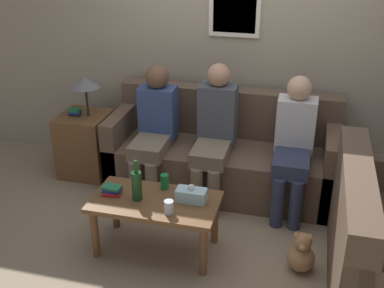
% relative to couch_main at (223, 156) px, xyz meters
% --- Properties ---
extents(ground_plane, '(16.00, 16.00, 0.00)m').
position_rel_couch_main_xyz_m(ground_plane, '(0.00, -0.48, -0.33)').
color(ground_plane, gray).
extents(wall_back, '(9.00, 0.08, 2.60)m').
position_rel_couch_main_xyz_m(wall_back, '(0.00, 0.43, 0.97)').
color(wall_back, '#9E937F').
rests_on(wall_back, ground_plane).
extents(couch_main, '(2.14, 0.80, 0.93)m').
position_rel_couch_main_xyz_m(couch_main, '(0.00, 0.00, 0.00)').
color(couch_main, brown).
rests_on(couch_main, ground_plane).
extents(coffee_table, '(0.98, 0.52, 0.46)m').
position_rel_couch_main_xyz_m(coffee_table, '(-0.32, -1.11, 0.06)').
color(coffee_table, brown).
rests_on(coffee_table, ground_plane).
extents(side_table_with_lamp, '(0.48, 0.48, 1.04)m').
position_rel_couch_main_xyz_m(side_table_with_lamp, '(-1.40, -0.07, 0.03)').
color(side_table_with_lamp, brown).
rests_on(side_table_with_lamp, ground_plane).
extents(wine_bottle, '(0.08, 0.08, 0.33)m').
position_rel_couch_main_xyz_m(wine_bottle, '(-0.45, -1.13, 0.26)').
color(wine_bottle, '#19421E').
rests_on(wine_bottle, coffee_table).
extents(drinking_glass, '(0.07, 0.07, 0.10)m').
position_rel_couch_main_xyz_m(drinking_glass, '(-0.16, -1.26, 0.18)').
color(drinking_glass, silver).
rests_on(drinking_glass, coffee_table).
extents(book_stack, '(0.16, 0.14, 0.07)m').
position_rel_couch_main_xyz_m(book_stack, '(-0.67, -1.10, 0.16)').
color(book_stack, red).
rests_on(book_stack, coffee_table).
extents(soda_can, '(0.07, 0.07, 0.12)m').
position_rel_couch_main_xyz_m(soda_can, '(-0.30, -0.92, 0.19)').
color(soda_can, '#197A38').
rests_on(soda_can, coffee_table).
extents(tissue_box, '(0.23, 0.12, 0.14)m').
position_rel_couch_main_xyz_m(tissue_box, '(-0.04, -1.05, 0.18)').
color(tissue_box, silver).
rests_on(tissue_box, coffee_table).
extents(person_left, '(0.34, 0.65, 1.21)m').
position_rel_couch_main_xyz_m(person_left, '(-0.62, -0.20, 0.33)').
color(person_left, '#756651').
rests_on(person_left, ground_plane).
extents(person_middle, '(0.34, 0.66, 1.26)m').
position_rel_couch_main_xyz_m(person_middle, '(-0.05, -0.18, 0.35)').
color(person_middle, '#756651').
rests_on(person_middle, ground_plane).
extents(person_right, '(0.34, 0.65, 1.20)m').
position_rel_couch_main_xyz_m(person_right, '(0.66, -0.19, 0.33)').
color(person_right, '#2D334C').
rests_on(person_right, ground_plane).
extents(teddy_bear, '(0.21, 0.21, 0.33)m').
position_rel_couch_main_xyz_m(teddy_bear, '(0.82, -1.08, -0.19)').
color(teddy_bear, '#A87A51').
rests_on(teddy_bear, ground_plane).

